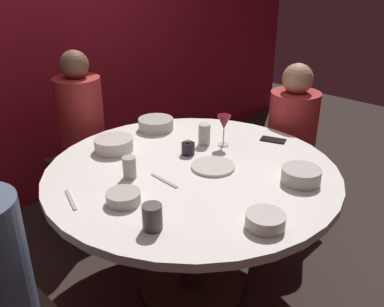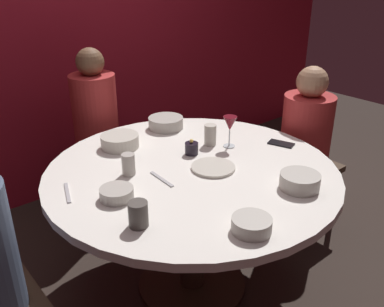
{
  "view_description": "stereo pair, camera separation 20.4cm",
  "coord_description": "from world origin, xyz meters",
  "px_view_note": "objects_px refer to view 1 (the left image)",
  "views": [
    {
      "loc": [
        -1.34,
        -1.28,
        1.69
      ],
      "look_at": [
        0.0,
        0.0,
        0.83
      ],
      "focal_mm": 39.14,
      "sensor_mm": 36.0,
      "label": 1
    },
    {
      "loc": [
        -1.19,
        -1.42,
        1.69
      ],
      "look_at": [
        0.0,
        0.0,
        0.83
      ],
      "focal_mm": 39.14,
      "sensor_mm": 36.0,
      "label": 2
    }
  ],
  "objects_px": {
    "bowl_salad_center": "(123,197)",
    "cup_by_right_diner": "(129,167)",
    "bowl_serving_large": "(265,220)",
    "bowl_rice_portion": "(114,144)",
    "dining_table": "(192,192)",
    "cell_phone": "(273,140)",
    "seated_diner_back": "(81,123)",
    "dinner_plate": "(213,166)",
    "cup_by_left_diner": "(152,217)",
    "seated_diner_right": "(292,128)",
    "bowl_sauce_side": "(301,175)",
    "cup_near_candle": "(204,134)",
    "bowl_small_white": "(156,124)",
    "candle_holder": "(188,148)",
    "wine_glass": "(224,123)"
  },
  "relations": [
    {
      "from": "seated_diner_back",
      "to": "cup_near_candle",
      "type": "distance_m",
      "value": 0.88
    },
    {
      "from": "cell_phone",
      "to": "bowl_serving_large",
      "type": "bearing_deg",
      "value": -168.5
    },
    {
      "from": "bowl_rice_portion",
      "to": "bowl_small_white",
      "type": "bearing_deg",
      "value": 10.9
    },
    {
      "from": "dining_table",
      "to": "dinner_plate",
      "type": "bearing_deg",
      "value": -43.39
    },
    {
      "from": "seated_diner_back",
      "to": "bowl_salad_center",
      "type": "distance_m",
      "value": 1.1
    },
    {
      "from": "candle_holder",
      "to": "bowl_salad_center",
      "type": "distance_m",
      "value": 0.56
    },
    {
      "from": "bowl_sauce_side",
      "to": "wine_glass",
      "type": "bearing_deg",
      "value": 81.03
    },
    {
      "from": "bowl_rice_portion",
      "to": "bowl_sauce_side",
      "type": "bearing_deg",
      "value": -67.41
    },
    {
      "from": "wine_glass",
      "to": "dinner_plate",
      "type": "distance_m",
      "value": 0.31
    },
    {
      "from": "bowl_small_white",
      "to": "cup_by_left_diner",
      "type": "relative_size",
      "value": 2.04
    },
    {
      "from": "bowl_salad_center",
      "to": "bowl_small_white",
      "type": "distance_m",
      "value": 0.86
    },
    {
      "from": "dinner_plate",
      "to": "bowl_salad_center",
      "type": "relative_size",
      "value": 1.48
    },
    {
      "from": "bowl_serving_large",
      "to": "bowl_small_white",
      "type": "height_order",
      "value": "bowl_small_white"
    },
    {
      "from": "dining_table",
      "to": "bowl_small_white",
      "type": "relative_size",
      "value": 6.83
    },
    {
      "from": "dinner_plate",
      "to": "bowl_serving_large",
      "type": "xyz_separation_m",
      "value": [
        -0.24,
        -0.48,
        0.02
      ]
    },
    {
      "from": "seated_diner_right",
      "to": "dinner_plate",
      "type": "distance_m",
      "value": 0.88
    },
    {
      "from": "seated_diner_right",
      "to": "bowl_rice_portion",
      "type": "height_order",
      "value": "seated_diner_right"
    },
    {
      "from": "bowl_rice_portion",
      "to": "seated_diner_back",
      "type": "bearing_deg",
      "value": 75.72
    },
    {
      "from": "bowl_salad_center",
      "to": "cup_by_right_diner",
      "type": "xyz_separation_m",
      "value": [
        0.16,
        0.16,
        0.03
      ]
    },
    {
      "from": "bowl_small_white",
      "to": "cup_near_candle",
      "type": "height_order",
      "value": "cup_near_candle"
    },
    {
      "from": "wine_glass",
      "to": "bowl_serving_large",
      "type": "xyz_separation_m",
      "value": [
        -0.5,
        -0.62,
        -0.1
      ]
    },
    {
      "from": "bowl_serving_large",
      "to": "bowl_rice_portion",
      "type": "bearing_deg",
      "value": 88.27
    },
    {
      "from": "seated_diner_back",
      "to": "seated_diner_right",
      "type": "bearing_deg",
      "value": 43.61
    },
    {
      "from": "wine_glass",
      "to": "cup_by_left_diner",
      "type": "distance_m",
      "value": 0.87
    },
    {
      "from": "seated_diner_right",
      "to": "cup_near_candle",
      "type": "bearing_deg",
      "value": -13.07
    },
    {
      "from": "dining_table",
      "to": "bowl_small_white",
      "type": "xyz_separation_m",
      "value": [
        0.23,
        0.52,
        0.17
      ]
    },
    {
      "from": "dining_table",
      "to": "cell_phone",
      "type": "bearing_deg",
      "value": -9.37
    },
    {
      "from": "seated_diner_back",
      "to": "dining_table",
      "type": "bearing_deg",
      "value": 0.0
    },
    {
      "from": "cup_near_candle",
      "to": "cup_by_right_diner",
      "type": "distance_m",
      "value": 0.54
    },
    {
      "from": "candle_holder",
      "to": "seated_diner_back",
      "type": "bearing_deg",
      "value": 96.95
    },
    {
      "from": "cell_phone",
      "to": "bowl_small_white",
      "type": "relative_size",
      "value": 0.66
    },
    {
      "from": "bowl_sauce_side",
      "to": "candle_holder",
      "type": "bearing_deg",
      "value": 103.07
    },
    {
      "from": "dinner_plate",
      "to": "bowl_rice_portion",
      "type": "bearing_deg",
      "value": 112.24
    },
    {
      "from": "dinner_plate",
      "to": "bowl_rice_portion",
      "type": "height_order",
      "value": "bowl_rice_portion"
    },
    {
      "from": "bowl_sauce_side",
      "to": "cup_near_candle",
      "type": "bearing_deg",
      "value": 87.98
    },
    {
      "from": "dining_table",
      "to": "cup_near_candle",
      "type": "relative_size",
      "value": 12.3
    },
    {
      "from": "seated_diner_right",
      "to": "bowl_small_white",
      "type": "relative_size",
      "value": 5.26
    },
    {
      "from": "dinner_plate",
      "to": "bowl_serving_large",
      "type": "relative_size",
      "value": 1.4
    },
    {
      "from": "cup_by_left_diner",
      "to": "bowl_rice_portion",
      "type": "bearing_deg",
      "value": 64.11
    },
    {
      "from": "candle_holder",
      "to": "bowl_sauce_side",
      "type": "bearing_deg",
      "value": -76.93
    },
    {
      "from": "seated_diner_back",
      "to": "candle_holder",
      "type": "bearing_deg",
      "value": 6.95
    },
    {
      "from": "cell_phone",
      "to": "seated_diner_right",
      "type": "bearing_deg",
      "value": -5.85
    },
    {
      "from": "wine_glass",
      "to": "bowl_salad_center",
      "type": "xyz_separation_m",
      "value": [
        -0.76,
        -0.09,
        -0.1
      ]
    },
    {
      "from": "cup_near_candle",
      "to": "cup_by_left_diner",
      "type": "height_order",
      "value": "cup_near_candle"
    },
    {
      "from": "candle_holder",
      "to": "dinner_plate",
      "type": "height_order",
      "value": "candle_holder"
    },
    {
      "from": "dining_table",
      "to": "candle_holder",
      "type": "xyz_separation_m",
      "value": [
        0.11,
        0.13,
        0.17
      ]
    },
    {
      "from": "dining_table",
      "to": "bowl_small_white",
      "type": "height_order",
      "value": "bowl_small_white"
    },
    {
      "from": "candle_holder",
      "to": "bowl_small_white",
      "type": "distance_m",
      "value": 0.41
    },
    {
      "from": "candle_holder",
      "to": "bowl_salad_center",
      "type": "relative_size",
      "value": 0.58
    },
    {
      "from": "dining_table",
      "to": "dinner_plate",
      "type": "distance_m",
      "value": 0.18
    }
  ]
}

